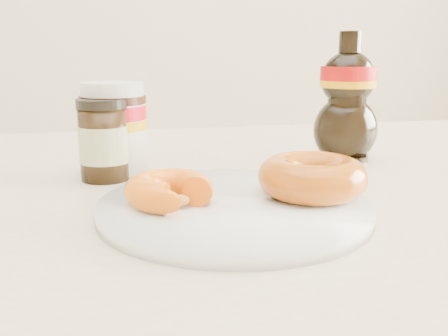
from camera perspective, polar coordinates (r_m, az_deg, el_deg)
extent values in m
cube|color=beige|center=(0.61, -1.23, -3.64)|extent=(1.40, 0.90, 0.04)
cylinder|color=#C6B28C|center=(1.31, 23.80, -12.81)|extent=(0.06, 0.06, 0.71)
cylinder|color=white|center=(0.50, 1.20, -4.49)|extent=(0.27, 0.27, 0.01)
torus|color=white|center=(0.49, 1.20, -4.38)|extent=(0.27, 0.27, 0.01)
torus|color=orange|center=(0.48, -6.29, -2.52)|extent=(0.11, 0.11, 0.03)
torus|color=#AE410B|center=(0.51, 10.04, -0.98)|extent=(0.12, 0.12, 0.04)
cylinder|color=white|center=(0.66, -12.40, 3.54)|extent=(0.08, 0.08, 0.10)
cylinder|color=#950510|center=(0.66, -12.53, 6.26)|extent=(0.08, 0.08, 0.02)
cylinder|color=#D89905|center=(0.66, -12.47, 4.89)|extent=(0.08, 0.08, 0.01)
cylinder|color=black|center=(0.65, -12.60, 7.64)|extent=(0.08, 0.08, 0.01)
cylinder|color=white|center=(0.65, -12.66, 8.67)|extent=(0.08, 0.08, 0.02)
cylinder|color=black|center=(0.64, -13.52, 2.71)|extent=(0.06, 0.06, 0.09)
cylinder|color=beige|center=(0.64, -13.52, 2.71)|extent=(0.06, 0.06, 0.05)
cylinder|color=black|center=(0.63, -13.76, 7.17)|extent=(0.06, 0.06, 0.01)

